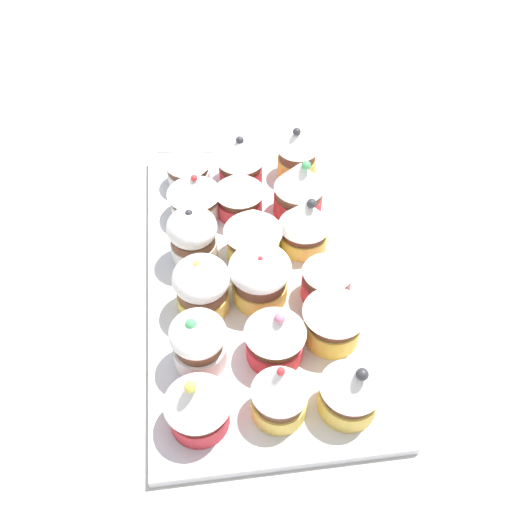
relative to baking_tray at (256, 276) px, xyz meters
The scene contains 21 objects.
ground_plane 2.10cm from the baking_tray, ahead, with size 180.00×180.00×3.00cm, color beige.
baking_tray is the anchor object (origin of this frame).
cupcake_0 19.43cm from the baking_tray, 159.49° to the right, with size 5.93×5.93×7.58cm.
cupcake_1 12.79cm from the baking_tray, 144.77° to the right, with size 6.58×6.58×8.16cm.
cupcake_2 9.33cm from the baking_tray, 119.41° to the right, with size 5.50×5.50×7.05cm.
cupcake_3 8.43cm from the baking_tray, 58.68° to the right, with size 6.15×6.15×7.57cm.
cupcake_4 12.50cm from the baking_tray, 34.33° to the right, with size 6.19×6.19×8.44cm.
cupcake_5 19.02cm from the baking_tray, 24.43° to the right, with size 5.39×5.39×7.57cm.
cupcake_6 17.94cm from the baking_tray, behind, with size 5.41×5.41×7.78cm.
cupcake_7 11.85cm from the baking_tray, behind, with size 6.29×6.29×7.39cm.
cupcake_8 5.34cm from the baking_tray, behind, with size 6.80×6.80×6.95cm.
cupcake_9 5.43cm from the baking_tray, ahead, with size 6.85×6.85×7.67cm.
cupcake_10 11.12cm from the baking_tray, ahead, with size 6.29×6.29×6.61cm.
cupcake_11 17.01cm from the baking_tray, ahead, with size 6.29×6.29×7.05cm.
cupcake_12 19.65cm from the baking_tray, 156.67° to the left, with size 6.29×6.29×7.83cm.
cupcake_13 13.70cm from the baking_tray, 147.20° to the left, with size 5.69×5.69×7.20cm.
cupcake_14 8.66cm from the baking_tray, 122.96° to the left, with size 6.13×6.13×7.34cm.
cupcake_15 8.78cm from the baking_tray, 64.72° to the left, with size 5.77×5.77×7.62cm.
cupcake_16 13.08cm from the baking_tray, 30.94° to the left, with size 6.72×6.72×6.73cm.
cupcake_17 18.52cm from the baking_tray, 22.50° to the left, with size 5.78×5.78×6.67cm.
napkin 32.47cm from the baking_tray, ahead, with size 15.91×15.49×0.60cm, color white.
Camera 1 is at (-42.10, 5.28, 52.35)cm, focal length 39.96 mm.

